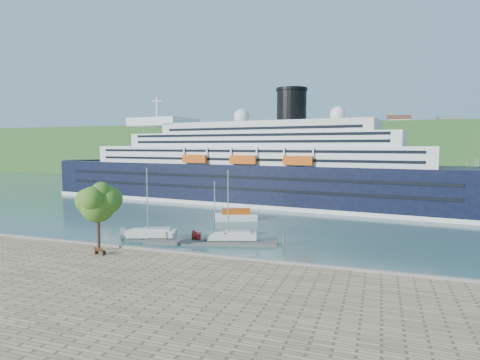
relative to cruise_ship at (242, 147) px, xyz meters
name	(u,v)px	position (x,y,z in m)	size (l,w,h in m)	color
ground	(144,257)	(4.75, -52.35, -14.01)	(400.00, 400.00, 0.00)	#325956
far_hillside	(316,151)	(4.75, 92.65, -2.01)	(400.00, 50.00, 24.00)	#305B24
quay_coping	(143,248)	(4.75, -52.55, -12.86)	(220.00, 0.50, 0.30)	slate
cruise_ship	(242,147)	(0.00, 0.00, 0.00)	(124.74, 18.16, 28.01)	black
park_bench	(100,251)	(1.21, -56.44, -12.50)	(1.59, 0.65, 1.02)	#442213
promenade_tree	(98,214)	(-0.05, -55.12, -8.22)	(5.78, 5.78, 9.57)	#33671B
floating_pontoon	(210,243)	(10.17, -43.42, -13.79)	(19.37, 2.37, 0.43)	#66635B
sailboat_white_near	(151,206)	(0.86, -44.17, -8.75)	(8.14, 2.26, 10.52)	silver
sailboat_red	(218,213)	(10.81, -41.95, -9.65)	(6.74, 1.87, 8.71)	maroon
sailboat_white_far	(232,208)	(12.95, -41.70, -8.86)	(7.97, 2.21, 10.30)	silver
tender_launch	(236,215)	(7.37, -24.54, -12.88)	(8.14, 2.79, 2.25)	#C8490B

